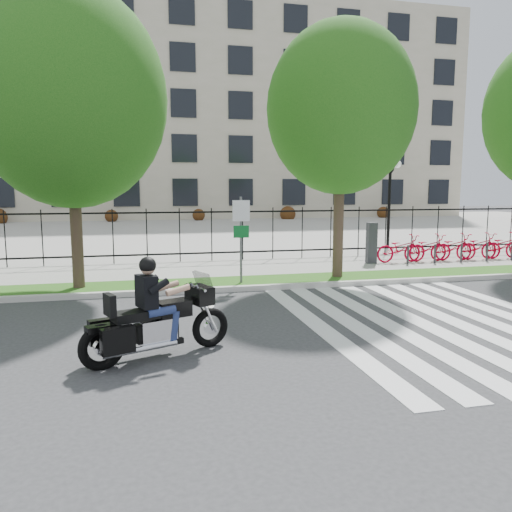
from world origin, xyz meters
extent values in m
plane|color=#313133|center=(0.00, 0.00, 0.00)|extent=(120.00, 120.00, 0.00)
cube|color=beige|center=(0.00, 4.10, 0.07)|extent=(60.00, 0.20, 0.15)
cube|color=#265515|center=(0.00, 4.95, 0.07)|extent=(60.00, 1.50, 0.15)
cube|color=#A29F97|center=(0.00, 7.45, 0.07)|extent=(60.00, 3.50, 0.15)
cube|color=#A29F97|center=(0.00, 25.00, 0.05)|extent=(80.00, 34.00, 0.10)
cube|color=#A8A087|center=(0.00, 45.00, 10.00)|extent=(60.00, 20.00, 20.00)
cylinder|color=black|center=(10.00, 12.00, 2.00)|extent=(0.14, 0.14, 4.00)
cylinder|color=black|center=(10.00, 12.00, 3.90)|extent=(0.06, 0.70, 0.70)
sphere|color=white|center=(9.65, 12.00, 4.00)|extent=(0.36, 0.36, 0.36)
sphere|color=white|center=(10.35, 12.00, 4.00)|extent=(0.36, 0.36, 0.36)
cylinder|color=#3C2B20|center=(-3.14, 4.95, 1.95)|extent=(0.32, 0.32, 3.60)
ellipsoid|color=#124F12|center=(-3.14, 4.95, 5.29)|extent=(5.13, 5.13, 5.90)
cylinder|color=#3C2B20|center=(4.56, 4.95, 2.04)|extent=(0.32, 0.32, 3.77)
ellipsoid|color=#124F12|center=(4.56, 4.95, 5.26)|extent=(4.47, 4.47, 5.14)
cube|color=#2D2D33|center=(6.80, 7.20, 0.90)|extent=(0.35, 0.25, 1.50)
imported|color=#C40021|center=(8.00, 7.20, 0.66)|extent=(1.95, 0.68, 1.02)
cylinder|color=#2D2D33|center=(8.00, 6.70, 0.50)|extent=(0.08, 0.08, 0.70)
imported|color=#C40021|center=(9.10, 7.20, 0.66)|extent=(1.95, 0.68, 1.02)
cylinder|color=#2D2D33|center=(9.10, 6.70, 0.50)|extent=(0.08, 0.08, 0.70)
imported|color=#C40021|center=(10.20, 7.20, 0.66)|extent=(1.95, 0.68, 1.02)
cylinder|color=#2D2D33|center=(10.20, 6.70, 0.50)|extent=(0.08, 0.08, 0.70)
imported|color=#C40021|center=(11.30, 7.20, 0.66)|extent=(1.95, 0.68, 1.02)
cylinder|color=#2D2D33|center=(11.30, 6.70, 0.50)|extent=(0.08, 0.08, 0.70)
imported|color=#C40021|center=(12.40, 7.20, 0.66)|extent=(1.95, 0.68, 1.02)
cylinder|color=#2D2D33|center=(12.40, 6.70, 0.50)|extent=(0.08, 0.08, 0.70)
cylinder|color=#59595B|center=(1.41, 4.60, 1.40)|extent=(0.07, 0.07, 2.50)
cube|color=white|center=(1.41, 4.56, 2.25)|extent=(0.50, 0.03, 0.60)
cube|color=#0C6626|center=(1.41, 4.56, 1.65)|extent=(0.45, 0.03, 0.35)
torus|color=black|center=(-0.22, -0.64, 0.36)|extent=(0.73, 0.40, 0.73)
torus|color=black|center=(-2.08, -1.39, 0.36)|extent=(0.77, 0.44, 0.77)
cube|color=black|center=(-0.42, -0.72, 1.00)|extent=(0.51, 0.66, 0.32)
cube|color=#26262B|center=(-0.35, -0.69, 1.25)|extent=(0.34, 0.55, 0.32)
cube|color=silver|center=(-1.20, -1.03, 0.48)|extent=(0.72, 0.57, 0.42)
cube|color=black|center=(-0.91, -0.92, 0.82)|extent=(0.67, 0.55, 0.27)
cube|color=black|center=(-1.54, -1.17, 0.80)|extent=(0.83, 0.63, 0.15)
cube|color=black|center=(-1.94, -1.33, 1.04)|extent=(0.23, 0.37, 0.36)
cube|color=black|center=(-1.82, -1.62, 0.53)|extent=(0.55, 0.35, 0.42)
cube|color=black|center=(-2.05, -1.04, 0.53)|extent=(0.55, 0.35, 0.42)
cube|color=black|center=(-1.35, -1.09, 1.18)|extent=(0.39, 0.49, 0.55)
sphere|color=tan|center=(-1.32, -1.08, 1.58)|extent=(0.24, 0.24, 0.24)
sphere|color=black|center=(-1.32, -1.08, 1.63)|extent=(0.29, 0.29, 0.29)
camera|label=1|loc=(-1.41, -9.50, 2.91)|focal=35.00mm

